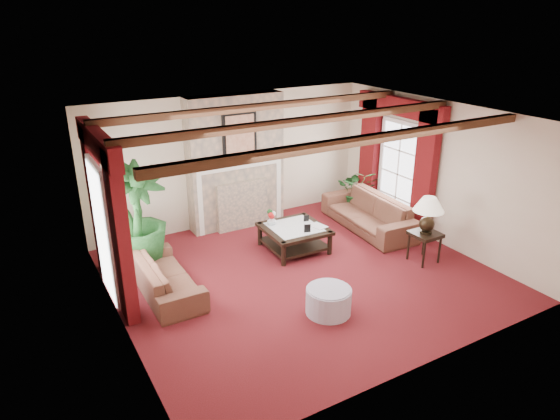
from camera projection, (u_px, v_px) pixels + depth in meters
floor at (302, 274)px, 8.51m from camera, size 6.00×6.00×0.00m
ceiling at (305, 117)px, 7.51m from camera, size 6.00×6.00×0.00m
back_wall at (232, 160)px, 10.22m from camera, size 6.00×0.02×2.70m
left_wall at (113, 240)px, 6.62m from camera, size 0.02×5.50×2.70m
right_wall at (438, 173)px, 9.40m from camera, size 0.02×5.50×2.70m
ceiling_beams at (305, 121)px, 7.53m from camera, size 6.00×3.00×0.12m
fireplace at (233, 94)px, 9.56m from camera, size 2.00×0.52×2.70m
french_door_left at (92, 165)px, 7.15m from camera, size 0.10×1.10×2.16m
french_door_right at (403, 122)px, 9.90m from camera, size 0.10×1.10×2.16m
curtains_left at (96, 135)px, 7.04m from camera, size 0.20×2.40×2.55m
curtains_right at (401, 101)px, 9.69m from camera, size 0.20×2.40×2.55m
sofa_left at (164, 270)px, 7.87m from camera, size 1.93×0.58×0.75m
sofa_right at (369, 208)px, 10.19m from camera, size 2.39×1.00×0.89m
potted_palm at (138, 240)px, 8.57m from camera, size 1.61×2.18×1.04m
small_plant at (357, 194)px, 11.13m from camera, size 1.79×1.80×0.76m
coffee_table at (294, 238)px, 9.33m from camera, size 1.14×1.14×0.45m
side_table at (424, 247)px, 8.87m from camera, size 0.57×0.57×0.56m
ottoman at (329, 301)px, 7.37m from camera, size 0.68×0.68×0.39m
table_lamp at (428, 215)px, 8.64m from camera, size 0.54×0.54×0.68m
flower_vase at (272, 221)px, 9.32m from camera, size 0.21×0.22×0.17m
book at (314, 221)px, 9.14m from camera, size 0.24×0.12×0.31m
photo_frame_a at (307, 229)px, 9.00m from camera, size 0.12×0.06×0.16m
photo_frame_b at (306, 218)px, 9.47m from camera, size 0.10×0.04×0.13m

